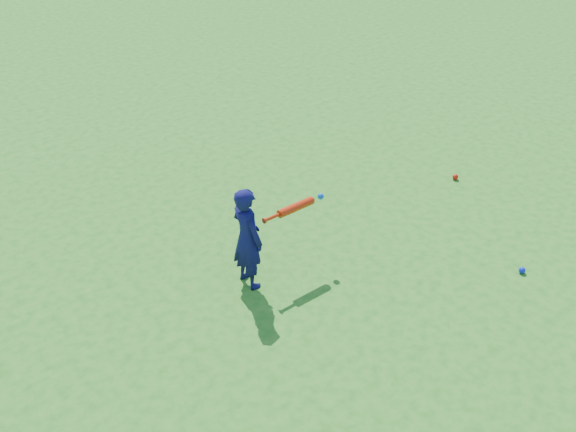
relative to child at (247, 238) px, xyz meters
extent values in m
plane|color=#25731B|center=(0.17, -0.14, -0.55)|extent=(80.00, 80.00, 0.00)
imported|color=#0F0F47|center=(0.00, 0.00, 0.00)|extent=(0.27, 0.40, 1.09)
sphere|color=red|center=(3.25, 0.02, -0.51)|extent=(0.07, 0.07, 0.07)
sphere|color=#0C1FD7|center=(2.27, -1.63, -0.51)|extent=(0.07, 0.07, 0.07)
cylinder|color=red|center=(0.17, -0.05, 0.15)|extent=(0.01, 0.06, 0.06)
cylinder|color=red|center=(0.27, -0.05, 0.15)|extent=(0.19, 0.04, 0.03)
cylinder|color=red|center=(0.55, -0.05, 0.15)|extent=(0.40, 0.09, 0.09)
sphere|color=red|center=(0.75, -0.05, 0.15)|extent=(0.09, 0.09, 0.09)
sphere|color=blue|center=(0.89, -0.05, 0.15)|extent=(0.07, 0.07, 0.07)
camera|label=1|loc=(-2.84, -4.15, 3.57)|focal=40.00mm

